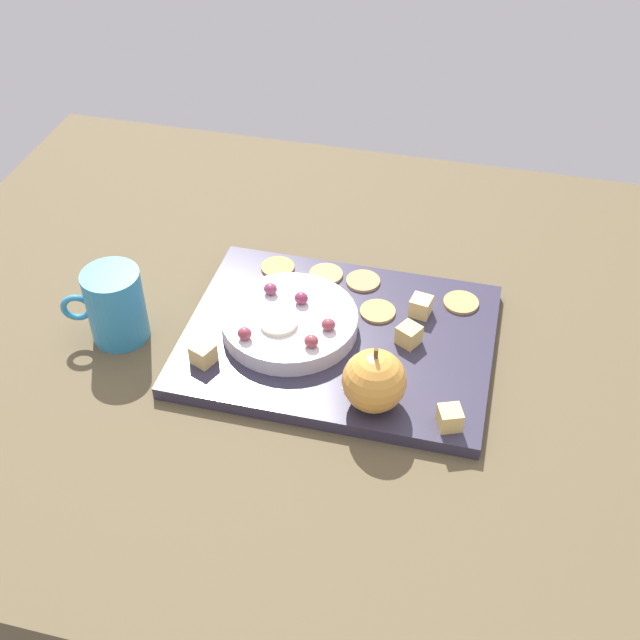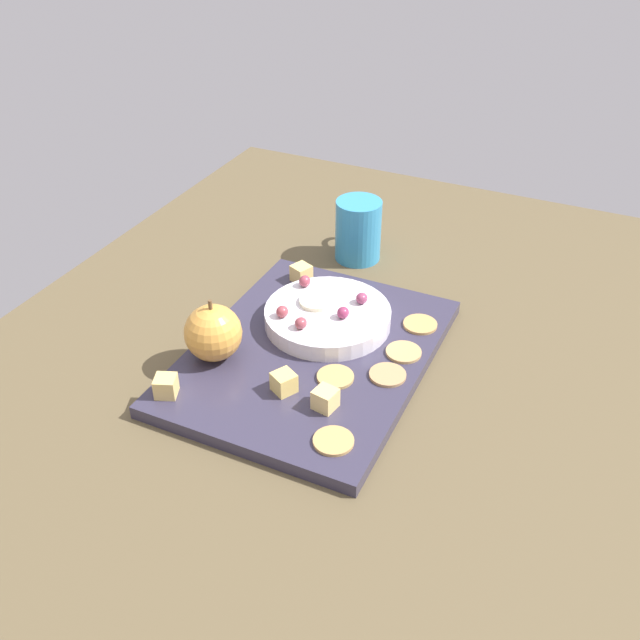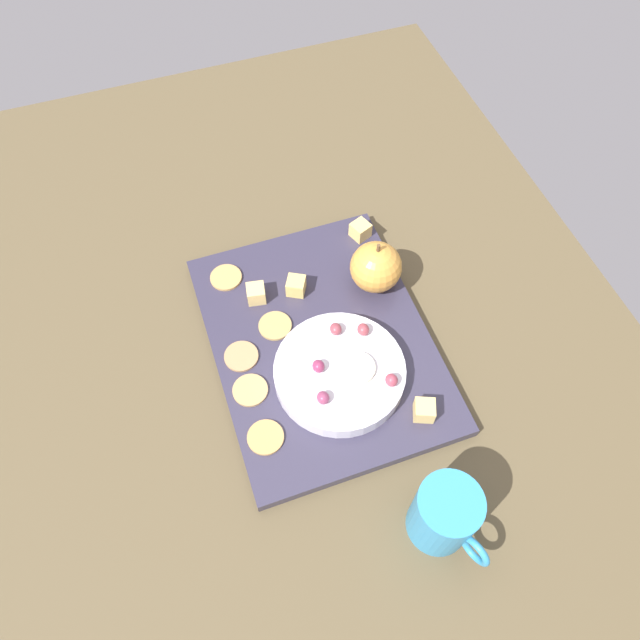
{
  "view_description": "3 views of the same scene",
  "coord_description": "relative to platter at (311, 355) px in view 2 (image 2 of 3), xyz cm",
  "views": [
    {
      "loc": [
        -13.83,
        76.48,
        75.35
      ],
      "look_at": [
        3.88,
        4.77,
        9.98
      ],
      "focal_mm": 46.04,
      "sensor_mm": 36.0,
      "label": 1
    },
    {
      "loc": [
        -65.44,
        -30.88,
        62.86
      ],
      "look_at": [
        4.2,
        1.81,
        9.17
      ],
      "focal_mm": 40.73,
      "sensor_mm": 36.0,
      "label": 2
    },
    {
      "loc": [
        40.58,
        -11.34,
        76.32
      ],
      "look_at": [
        0.63,
        2.61,
        8.17
      ],
      "focal_mm": 33.34,
      "sensor_mm": 36.0,
      "label": 3
    }
  ],
  "objects": [
    {
      "name": "cheese_cube_2",
      "position": [
        -9.32,
        -6.4,
        2.14
      ],
      "size": [
        2.93,
        2.93,
        2.52
      ],
      "primitive_type": "cube",
      "rotation": [
        0.0,
        0.0,
        1.39
      ],
      "color": "#E8C676",
      "rests_on": "platter"
    },
    {
      "name": "cracker_2",
      "position": [
        -0.85,
        -10.99,
        1.08
      ],
      "size": [
        4.62,
        4.62,
        0.4
      ],
      "primitive_type": "cylinder",
      "color": "tan",
      "rests_on": "platter"
    },
    {
      "name": "apple_stem",
      "position": [
        -6.43,
        10.51,
        8.84
      ],
      "size": [
        0.5,
        0.5,
        1.2
      ],
      "primitive_type": "cylinder",
      "color": "brown",
      "rests_on": "apple_whole"
    },
    {
      "name": "platter",
      "position": [
        0.0,
        0.0,
        0.0
      ],
      "size": [
        38.35,
        29.01,
        1.76
      ],
      "primitive_type": "cube",
      "color": "#322E42",
      "rests_on": "table"
    },
    {
      "name": "grape_2",
      "position": [
        0.92,
        1.85,
        3.95
      ],
      "size": [
        1.76,
        1.58,
        1.51
      ],
      "primitive_type": "ellipsoid",
      "color": "#8B3B46",
      "rests_on": "serving_dish"
    },
    {
      "name": "table",
      "position": [
        -2.09,
        -2.15,
        -2.85
      ],
      "size": [
        127.92,
        92.85,
        3.94
      ],
      "primitive_type": "cube",
      "color": "brown",
      "rests_on": "ground"
    },
    {
      "name": "apple_slice_0",
      "position": [
        7.07,
        2.51,
        3.5
      ],
      "size": [
        4.71,
        4.71,
        0.6
      ],
      "primitive_type": "cylinder",
      "color": "#F1E9BB",
      "rests_on": "serving_dish"
    },
    {
      "name": "grape_3",
      "position": [
        2.21,
        5.25,
        3.99
      ],
      "size": [
        1.76,
        1.58,
        1.57
      ],
      "primitive_type": "ellipsoid",
      "color": "#943C45",
      "rests_on": "serving_dish"
    },
    {
      "name": "grape_1",
      "position": [
        10.33,
        5.9,
        4.01
      ],
      "size": [
        1.76,
        1.58,
        1.62
      ],
      "primitive_type": "ellipsoid",
      "color": "#983B4B",
      "rests_on": "serving_dish"
    },
    {
      "name": "cracker_1",
      "position": [
        11.21,
        -11.15,
        1.08
      ],
      "size": [
        4.62,
        4.62,
        0.4
      ],
      "primitive_type": "cylinder",
      "color": "tan",
      "rests_on": "platter"
    },
    {
      "name": "grape_4",
      "position": [
        5.41,
        -2.54,
        3.99
      ],
      "size": [
        1.76,
        1.58,
        1.57
      ],
      "primitive_type": "ellipsoid",
      "color": "#882D50",
      "rests_on": "serving_dish"
    },
    {
      "name": "cheese_cube_3",
      "position": [
        14.78,
        8.68,
        2.14
      ],
      "size": [
        3.3,
        3.3,
        2.52
      ],
      "primitive_type": "cube",
      "rotation": [
        0.0,
        0.0,
        1.17
      ],
      "color": "#EEC872",
      "rests_on": "platter"
    },
    {
      "name": "grape_0",
      "position": [
        9.74,
        -3.04,
        3.95
      ],
      "size": [
        1.76,
        1.58,
        1.5
      ],
      "primitive_type": "ellipsoid",
      "color": "#863656",
      "rests_on": "serving_dish"
    },
    {
      "name": "cup",
      "position": [
        27.62,
        4.93,
        4.08
      ],
      "size": [
        10.21,
        7.24,
        9.93
      ],
      "color": "#328ABD",
      "rests_on": "table"
    },
    {
      "name": "cracker_3",
      "position": [
        -14.23,
        -9.66,
        1.08
      ],
      "size": [
        4.62,
        4.62,
        0.4
      ],
      "primitive_type": "cylinder",
      "color": "tan",
      "rests_on": "platter"
    },
    {
      "name": "cheese_cube_1",
      "position": [
        -15.31,
        11.78,
        2.14
      ],
      "size": [
        3.27,
        3.27,
        2.52
      ],
      "primitive_type": "cube",
      "rotation": [
        0.0,
        0.0,
        0.38
      ],
      "color": "#E4C16D",
      "rests_on": "platter"
    },
    {
      "name": "cracker_0",
      "position": [
        -3.95,
        -5.29,
        1.08
      ],
      "size": [
        4.62,
        4.62,
        0.4
      ],
      "primitive_type": "cylinder",
      "color": "tan",
      "rests_on": "platter"
    },
    {
      "name": "cracker_4",
      "position": [
        4.38,
        -11.21,
        1.08
      ],
      "size": [
        4.62,
        4.62,
        0.4
      ],
      "primitive_type": "cylinder",
      "color": "tan",
      "rests_on": "platter"
    },
    {
      "name": "serving_dish",
      "position": [
        6.26,
        0.45,
        2.04
      ],
      "size": [
        17.19,
        17.19,
        2.32
      ],
      "primitive_type": "cylinder",
      "color": "silver",
      "rests_on": "platter"
    },
    {
      "name": "cheese_cube_0",
      "position": [
        -8.72,
        -0.64,
        2.14
      ],
      "size": [
        3.43,
        3.43,
        2.52
      ],
      "primitive_type": "cube",
      "rotation": [
        0.0,
        0.0,
        1.07
      ],
      "color": "#E8C769",
      "rests_on": "platter"
    },
    {
      "name": "apple_whole",
      "position": [
        -6.43,
        10.51,
        4.56
      ],
      "size": [
        7.36,
        7.36,
        7.36
      ],
      "primitive_type": "sphere",
      "color": "gold",
      "rests_on": "platter"
    }
  ]
}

